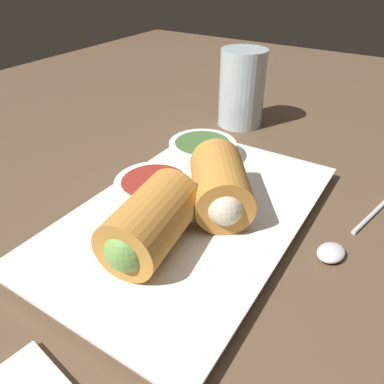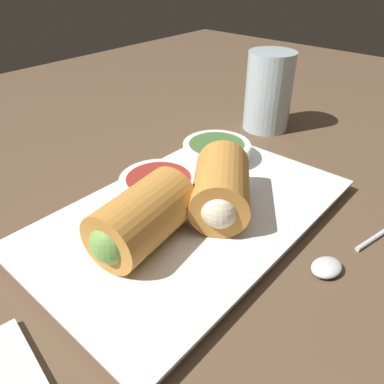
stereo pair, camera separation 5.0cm
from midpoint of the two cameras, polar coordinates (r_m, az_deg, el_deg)
The scene contains 8 objects.
table_surface at distance 41.86cm, azimuth 0.80°, elevation -5.57°, with size 180.00×140.00×2.00cm.
serving_plate at distance 40.71cm, azimuth 3.52°, elevation -3.79°, with size 34.82×21.63×1.50cm.
roll_front_left at distance 34.02cm, azimuth -4.01°, elevation -4.56°, with size 11.15×7.26×5.88cm.
roll_front_right at distance 38.61cm, azimuth 8.14°, elevation 0.28°, with size 11.39×10.43×5.88cm.
dipping_bowl_near at distance 42.11cm, azimuth -1.68°, elevation 0.90°, with size 8.90×8.90×2.22cm.
dipping_bowl_far at distance 49.90cm, azimuth 6.64°, elevation 6.21°, with size 8.90×8.90×2.22cm.
spoon at distance 39.76cm, azimuth 25.37°, elevation -9.22°, with size 17.02×5.39×1.12cm.
drinking_glass at distance 62.70cm, azimuth 13.93°, elevation 14.59°, with size 7.34×7.34×12.19cm.
Camera 2 is at (-23.37, -23.02, 27.31)cm, focal length 35.00 mm.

